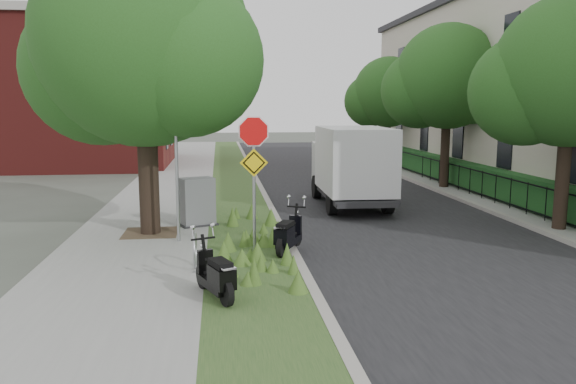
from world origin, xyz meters
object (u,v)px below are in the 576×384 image
(sign_assembly, at_px, (254,156))
(scooter_near, at_px, (218,280))
(box_truck, at_px, (351,163))
(utility_cabinet, at_px, (197,203))
(scooter_far, at_px, (287,238))

(sign_assembly, height_order, scooter_near, sign_assembly)
(box_truck, relative_size, utility_cabinet, 3.89)
(scooter_far, xyz_separation_m, utility_cabinet, (-2.12, 3.31, 0.28))
(scooter_near, bearing_deg, sign_assembly, 75.20)
(scooter_far, bearing_deg, box_truck, 64.68)
(scooter_far, relative_size, box_truck, 0.28)
(sign_assembly, height_order, utility_cabinet, sign_assembly)
(scooter_far, xyz_separation_m, box_truck, (2.95, 6.23, 1.03))
(sign_assembly, height_order, scooter_far, sign_assembly)
(scooter_far, relative_size, utility_cabinet, 1.08)
(scooter_far, height_order, box_truck, box_truck)
(scooter_near, bearing_deg, scooter_far, 61.93)
(sign_assembly, bearing_deg, scooter_far, -18.10)
(scooter_far, distance_m, utility_cabinet, 3.94)
(scooter_near, xyz_separation_m, box_truck, (4.51, 9.16, 1.04))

